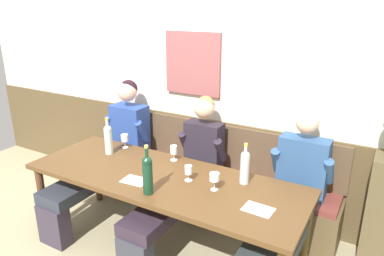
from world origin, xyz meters
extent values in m
cube|color=silver|center=(0.00, 1.09, 1.40)|extent=(6.80, 0.08, 2.80)
cube|color=#8F4D4E|center=(-0.24, 1.03, 1.52)|extent=(0.62, 0.04, 0.63)
cube|color=brown|center=(0.00, 1.04, 0.48)|extent=(6.80, 0.03, 0.96)
cube|color=brown|center=(0.00, 0.81, 0.22)|extent=(2.70, 0.42, 0.44)
cube|color=brown|center=(0.00, 0.81, 0.47)|extent=(2.65, 0.39, 0.05)
cube|color=brown|center=(0.00, 1.00, 0.71)|extent=(2.70, 0.04, 0.45)
cube|color=#54381C|center=(0.00, 0.11, 0.71)|extent=(2.40, 0.85, 0.04)
cylinder|color=#52321E|center=(-1.13, -0.25, 0.34)|extent=(0.07, 0.07, 0.69)
cylinder|color=#523323|center=(-1.13, 0.46, 0.34)|extent=(0.07, 0.07, 0.69)
cylinder|color=#4F3B17|center=(1.13, 0.46, 0.34)|extent=(0.07, 0.07, 0.69)
cube|color=#332C3A|center=(-0.92, -0.32, 0.19)|extent=(0.29, 0.14, 0.38)
cube|color=#2B303A|center=(-0.92, 0.20, 0.43)|extent=(0.33, 1.13, 0.11)
cube|color=navy|center=(-0.92, 0.81, 0.77)|extent=(0.39, 0.23, 0.55)
sphere|color=#D7AB94|center=(-0.92, 0.80, 1.20)|extent=(0.21, 0.21, 0.21)
sphere|color=black|center=(-0.92, 0.83, 1.22)|extent=(0.19, 0.19, 0.19)
cylinder|color=navy|center=(-1.12, 0.76, 0.80)|extent=(0.08, 0.20, 0.27)
cylinder|color=navy|center=(-0.71, 0.76, 0.80)|extent=(0.08, 0.20, 0.27)
cube|color=#2E2330|center=(0.02, 0.20, 0.43)|extent=(0.31, 1.14, 0.11)
cube|color=#251F2A|center=(0.02, 0.81, 0.74)|extent=(0.37, 0.18, 0.51)
sphere|color=#D7B38F|center=(0.02, 0.80, 1.15)|extent=(0.20, 0.20, 0.20)
sphere|color=#9D7C45|center=(0.02, 0.83, 1.17)|extent=(0.18, 0.18, 0.18)
cylinder|color=#251F2A|center=(-0.18, 0.77, 0.76)|extent=(0.08, 0.20, 0.27)
cylinder|color=#251F2A|center=(0.21, 0.77, 0.76)|extent=(0.08, 0.20, 0.27)
cube|color=#2D3637|center=(0.98, 0.20, 0.43)|extent=(0.35, 1.14, 0.11)
cube|color=#2C4D7A|center=(0.98, 0.81, 0.76)|extent=(0.42, 0.18, 0.53)
sphere|color=beige|center=(0.98, 0.80, 1.17)|extent=(0.19, 0.19, 0.19)
sphere|color=beige|center=(0.98, 0.83, 1.19)|extent=(0.18, 0.18, 0.18)
cylinder|color=#2C4D7A|center=(0.76, 0.77, 0.78)|extent=(0.08, 0.20, 0.27)
cylinder|color=#2C4D7A|center=(1.20, 0.77, 0.78)|extent=(0.08, 0.20, 0.27)
cylinder|color=#B6C1C4|center=(0.63, 0.33, 0.84)|extent=(0.07, 0.07, 0.22)
sphere|color=#B6C1C4|center=(0.63, 0.33, 0.97)|extent=(0.07, 0.07, 0.07)
cylinder|color=#B6C1C4|center=(0.63, 0.33, 1.01)|extent=(0.03, 0.03, 0.07)
cylinder|color=gold|center=(0.63, 0.33, 1.06)|extent=(0.03, 0.03, 0.02)
cylinder|color=silver|center=(-0.72, 0.25, 0.84)|extent=(0.08, 0.08, 0.23)
sphere|color=silver|center=(-0.72, 0.25, 0.97)|extent=(0.08, 0.08, 0.08)
cylinder|color=silver|center=(-0.72, 0.25, 1.02)|extent=(0.03, 0.03, 0.08)
cylinder|color=gold|center=(-0.72, 0.25, 1.08)|extent=(0.03, 0.03, 0.02)
cylinder|color=#143923|center=(0.06, -0.18, 0.85)|extent=(0.08, 0.08, 0.25)
sphere|color=#143923|center=(0.06, -0.18, 0.99)|extent=(0.08, 0.08, 0.08)
cylinder|color=#143923|center=(0.06, -0.18, 1.05)|extent=(0.03, 0.03, 0.10)
cylinder|color=gold|center=(0.06, -0.18, 1.11)|extent=(0.03, 0.03, 0.02)
cylinder|color=silver|center=(-0.68, 0.44, 0.73)|extent=(0.06, 0.06, 0.00)
cylinder|color=silver|center=(-0.68, 0.44, 0.76)|extent=(0.01, 0.01, 0.06)
cylinder|color=silver|center=(-0.68, 0.44, 0.83)|extent=(0.07, 0.07, 0.07)
cylinder|color=#F2DC90|center=(-0.68, 0.44, 0.81)|extent=(0.06, 0.06, 0.02)
cylinder|color=silver|center=(0.22, 0.15, 0.73)|extent=(0.06, 0.06, 0.00)
cylinder|color=silver|center=(0.22, 0.15, 0.76)|extent=(0.01, 0.01, 0.06)
cylinder|color=silver|center=(0.22, 0.15, 0.82)|extent=(0.06, 0.06, 0.07)
cylinder|color=#EACF8A|center=(0.22, 0.15, 0.80)|extent=(0.05, 0.05, 0.02)
cylinder|color=silver|center=(0.47, 0.11, 0.73)|extent=(0.06, 0.06, 0.00)
cylinder|color=silver|center=(0.47, 0.11, 0.77)|extent=(0.01, 0.01, 0.08)
cylinder|color=silver|center=(0.47, 0.11, 0.84)|extent=(0.08, 0.08, 0.06)
cylinder|color=#F0E38C|center=(0.47, 0.11, 0.82)|extent=(0.07, 0.07, 0.03)
cylinder|color=silver|center=(-0.10, 0.43, 0.73)|extent=(0.07, 0.07, 0.00)
cylinder|color=silver|center=(-0.10, 0.43, 0.76)|extent=(0.01, 0.01, 0.06)
cylinder|color=silver|center=(-0.10, 0.43, 0.83)|extent=(0.06, 0.06, 0.08)
cylinder|color=#E2E388|center=(-0.10, 0.43, 0.81)|extent=(0.06, 0.06, 0.03)
cube|color=white|center=(0.87, 0.02, 0.73)|extent=(0.22, 0.16, 0.00)
cube|color=white|center=(-0.15, -0.07, 0.73)|extent=(0.22, 0.17, 0.00)
cube|color=brown|center=(1.65, 0.86, 0.48)|extent=(0.28, 0.28, 0.96)
camera|label=1|loc=(1.56, -2.11, 2.10)|focal=33.66mm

